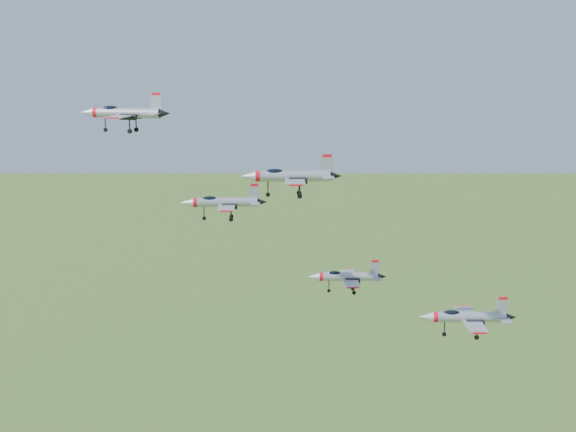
{
  "coord_description": "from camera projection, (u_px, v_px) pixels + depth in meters",
  "views": [
    {
      "loc": [
        1.64,
        -107.73,
        149.55
      ],
      "look_at": [
        1.14,
        -3.07,
        127.95
      ],
      "focal_mm": 50.0,
      "sensor_mm": 36.0,
      "label": 1
    }
  ],
  "objects": [
    {
      "name": "jet_right_low",
      "position": [
        466.0,
        317.0,
        100.36
      ],
      "size": [
        12.31,
        10.09,
        3.3
      ],
      "rotation": [
        0.0,
        0.0,
        -0.0
      ],
      "color": "#9B9EA7"
    },
    {
      "name": "jet_left_high",
      "position": [
        223.0,
        202.0,
        107.29
      ],
      "size": [
        11.7,
        9.66,
        3.13
      ],
      "rotation": [
        0.0,
        0.0,
        0.06
      ],
      "color": "#9B9EA7"
    },
    {
      "name": "jet_right_high",
      "position": [
        290.0,
        176.0,
        92.0
      ],
      "size": [
        11.71,
        9.63,
        3.14
      ],
      "rotation": [
        0.0,
        0.0,
        0.03
      ],
      "color": "#9B9EA7"
    },
    {
      "name": "jet_left_low",
      "position": [
        346.0,
        276.0,
        117.23
      ],
      "size": [
        11.61,
        9.54,
        3.11
      ],
      "rotation": [
        0.0,
        0.0,
        0.02
      ],
      "color": "#9B9EA7"
    },
    {
      "name": "jet_lead",
      "position": [
        124.0,
        113.0,
        117.5
      ],
      "size": [
        13.94,
        11.72,
        3.74
      ],
      "rotation": [
        0.0,
        0.0,
        -0.2
      ],
      "color": "#9B9EA7"
    }
  ]
}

